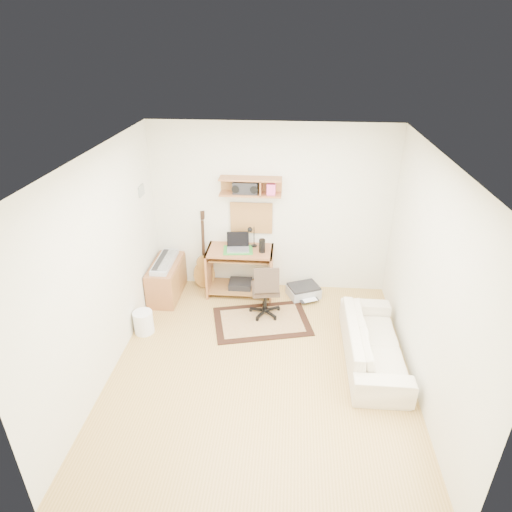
# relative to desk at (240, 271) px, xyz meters

# --- Properties ---
(floor) EXTENTS (3.60, 4.00, 0.01)m
(floor) POSITION_rel_desk_xyz_m (0.45, -1.73, -0.38)
(floor) COLOR tan
(floor) RESTS_ON ground
(ceiling) EXTENTS (3.60, 4.00, 0.01)m
(ceiling) POSITION_rel_desk_xyz_m (0.45, -1.73, 2.23)
(ceiling) COLOR white
(ceiling) RESTS_ON ground
(back_wall) EXTENTS (3.60, 0.01, 2.60)m
(back_wall) POSITION_rel_desk_xyz_m (0.45, 0.28, 0.93)
(back_wall) COLOR silver
(back_wall) RESTS_ON ground
(left_wall) EXTENTS (0.01, 4.00, 2.60)m
(left_wall) POSITION_rel_desk_xyz_m (-1.35, -1.73, 0.93)
(left_wall) COLOR silver
(left_wall) RESTS_ON ground
(right_wall) EXTENTS (0.01, 4.00, 2.60)m
(right_wall) POSITION_rel_desk_xyz_m (2.26, -1.73, 0.93)
(right_wall) COLOR silver
(right_wall) RESTS_ON ground
(wall_shelf) EXTENTS (0.90, 0.25, 0.26)m
(wall_shelf) POSITION_rel_desk_xyz_m (0.15, 0.15, 1.32)
(wall_shelf) COLOR #9E6138
(wall_shelf) RESTS_ON back_wall
(cork_board) EXTENTS (0.64, 0.03, 0.49)m
(cork_board) POSITION_rel_desk_xyz_m (0.15, 0.25, 0.79)
(cork_board) COLOR tan
(cork_board) RESTS_ON back_wall
(wall_photo) EXTENTS (0.02, 0.20, 0.15)m
(wall_photo) POSITION_rel_desk_xyz_m (-1.34, -0.23, 1.34)
(wall_photo) COLOR #4C8CBF
(wall_photo) RESTS_ON left_wall
(desk) EXTENTS (1.00, 0.55, 0.75)m
(desk) POSITION_rel_desk_xyz_m (0.00, 0.00, 0.00)
(desk) COLOR #9E6138
(desk) RESTS_ON floor
(laptop) EXTENTS (0.37, 0.37, 0.25)m
(laptop) POSITION_rel_desk_xyz_m (-0.02, -0.02, 0.50)
(laptop) COLOR silver
(laptop) RESTS_ON desk
(speaker) EXTENTS (0.09, 0.09, 0.21)m
(speaker) POSITION_rel_desk_xyz_m (0.34, -0.05, 0.48)
(speaker) COLOR black
(speaker) RESTS_ON desk
(desk_lamp) EXTENTS (0.11, 0.11, 0.34)m
(desk_lamp) POSITION_rel_desk_xyz_m (0.20, 0.14, 0.54)
(desk_lamp) COLOR black
(desk_lamp) RESTS_ON desk
(pencil_cup) EXTENTS (0.06, 0.06, 0.09)m
(pencil_cup) POSITION_rel_desk_xyz_m (0.33, 0.10, 0.42)
(pencil_cup) COLOR #315095
(pencil_cup) RESTS_ON desk
(boombox) EXTENTS (0.36, 0.16, 0.18)m
(boombox) POSITION_rel_desk_xyz_m (0.08, 0.15, 1.30)
(boombox) COLOR black
(boombox) RESTS_ON wall_shelf
(rug) EXTENTS (1.50, 1.18, 0.02)m
(rug) POSITION_rel_desk_xyz_m (0.39, -0.77, -0.37)
(rug) COLOR tan
(rug) RESTS_ON floor
(task_chair) EXTENTS (0.50, 0.50, 0.85)m
(task_chair) POSITION_rel_desk_xyz_m (0.43, -0.57, 0.05)
(task_chair) COLOR #362A20
(task_chair) RESTS_ON floor
(cabinet) EXTENTS (0.40, 0.90, 0.55)m
(cabinet) POSITION_rel_desk_xyz_m (-1.13, -0.18, -0.10)
(cabinet) COLOR #9E6138
(cabinet) RESTS_ON floor
(music_keyboard) EXTENTS (0.24, 0.78, 0.07)m
(music_keyboard) POSITION_rel_desk_xyz_m (-1.13, -0.18, 0.21)
(music_keyboard) COLOR #B2B5BA
(music_keyboard) RESTS_ON cabinet
(guitar) EXTENTS (0.39, 0.30, 1.27)m
(guitar) POSITION_rel_desk_xyz_m (-0.60, 0.13, 0.26)
(guitar) COLOR #B17C36
(guitar) RESTS_ON floor
(waste_basket) EXTENTS (0.29, 0.29, 0.32)m
(waste_basket) POSITION_rel_desk_xyz_m (-1.20, -1.14, -0.22)
(waste_basket) COLOR white
(waste_basket) RESTS_ON floor
(printer) EXTENTS (0.57, 0.51, 0.17)m
(printer) POSITION_rel_desk_xyz_m (0.99, -0.03, -0.29)
(printer) COLOR #A5A8AA
(printer) RESTS_ON floor
(sofa) EXTENTS (0.50, 1.72, 0.67)m
(sofa) POSITION_rel_desk_xyz_m (1.83, -1.45, -0.04)
(sofa) COLOR beige
(sofa) RESTS_ON floor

